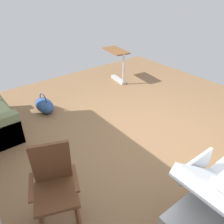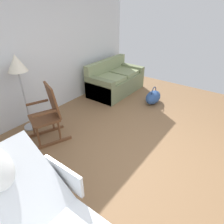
# 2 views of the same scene
# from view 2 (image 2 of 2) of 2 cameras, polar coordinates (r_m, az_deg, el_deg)

# --- Properties ---
(ground_plane) EXTENTS (6.82, 6.82, 0.00)m
(ground_plane) POSITION_cam_2_polar(r_m,az_deg,el_deg) (3.47, 11.90, -12.57)
(ground_plane) COLOR olive
(back_wall) EXTENTS (5.66, 0.10, 2.70)m
(back_wall) POSITION_cam_2_polar(r_m,az_deg,el_deg) (4.48, -20.28, 15.77)
(back_wall) COLOR silver
(back_wall) RESTS_ON ground
(couch) EXTENTS (1.60, 0.85, 0.85)m
(couch) POSITION_cam_2_polar(r_m,az_deg,el_deg) (5.57, 0.93, 8.79)
(couch) COLOR #737D57
(couch) RESTS_ON ground
(rocking_chair) EXTENTS (0.88, 0.72, 1.05)m
(rocking_chair) POSITION_cam_2_polar(r_m,az_deg,el_deg) (3.72, -17.84, -0.70)
(rocking_chair) COLOR brown
(rocking_chair) RESTS_ON ground
(floor_lamp) EXTENTS (0.34, 0.34, 1.48)m
(floor_lamp) POSITION_cam_2_polar(r_m,az_deg,el_deg) (3.93, -25.32, 11.12)
(floor_lamp) COLOR #B2B5BA
(floor_lamp) RESTS_ON ground
(duffel_bag) EXTENTS (0.58, 0.36, 0.43)m
(duffel_bag) POSITION_cam_2_polar(r_m,az_deg,el_deg) (5.09, 11.64, 4.17)
(duffel_bag) COLOR #2D4C84
(duffel_bag) RESTS_ON ground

